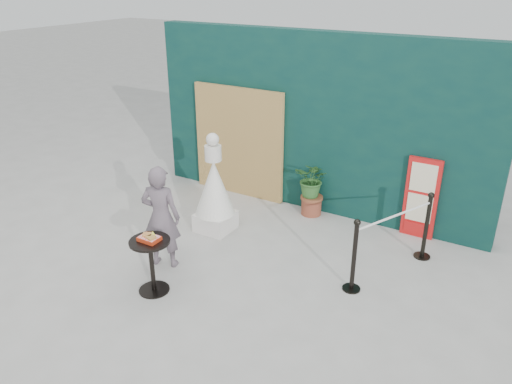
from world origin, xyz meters
name	(u,v)px	position (x,y,z in m)	size (l,w,h in m)	color
ground	(209,295)	(0.00, 0.00, 0.00)	(60.00, 60.00, 0.00)	#ADAAA5
back_wall	(315,124)	(0.00, 3.15, 1.50)	(6.00, 0.30, 3.00)	#092A2A
bamboo_fence	(238,142)	(-1.40, 2.94, 1.00)	(1.80, 0.08, 2.00)	tan
woman	(161,217)	(-0.98, 0.30, 0.75)	(0.54, 0.36, 1.49)	#60525C
menu_board	(421,198)	(1.90, 2.95, 0.65)	(0.50, 0.07, 1.30)	red
statue	(214,192)	(-0.95, 1.52, 0.66)	(0.63, 0.63, 1.62)	silver
cafe_table	(151,258)	(-0.67, -0.28, 0.50)	(0.52, 0.52, 0.75)	black
food_basket	(149,238)	(-0.67, -0.28, 0.79)	(0.26, 0.19, 0.11)	#B42E13
planter	(312,184)	(0.15, 2.82, 0.56)	(0.56, 0.49, 0.96)	brown
stanchion_barrier	(392,241)	(1.84, 1.71, 0.49)	(0.84, 1.54, 1.03)	black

